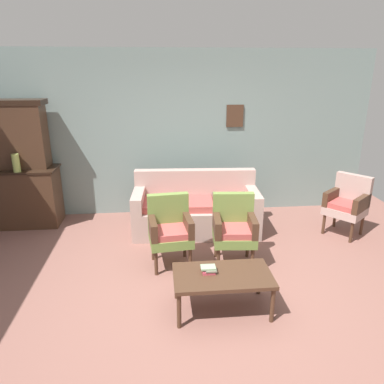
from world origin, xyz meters
TOP-DOWN VIEW (x-y plane):
  - ground_plane at (0.00, 0.00)m, footprint 7.68×7.68m
  - wall_back_with_decor at (0.00, 2.63)m, footprint 6.40×0.09m
  - side_cabinet at (-2.54, 2.25)m, footprint 1.16×0.55m
  - cabinet_upper_hutch at (-2.54, 2.33)m, footprint 0.99×0.38m
  - vase_on_cabinet at (-2.48, 2.06)m, footprint 0.11×0.11m
  - floral_couch at (0.17, 1.76)m, footprint 1.92×0.90m
  - armchair_by_doorway at (-0.26, 0.78)m, footprint 0.57×0.54m
  - armchair_near_couch_end at (0.55, 0.74)m, footprint 0.56×0.53m
  - wingback_chair_by_fireplace at (2.41, 1.44)m, footprint 0.71×0.71m
  - coffee_table at (0.24, -0.22)m, footprint 1.00×0.56m
  - book_stack_on_table at (0.10, -0.17)m, footprint 0.16×0.12m

SIDE VIEW (x-z plane):
  - ground_plane at x=0.00m, z-range 0.00..0.00m
  - floral_couch at x=0.17m, z-range -0.12..0.78m
  - coffee_table at x=0.24m, z-range 0.17..0.59m
  - book_stack_on_table at x=0.10m, z-range 0.42..0.49m
  - side_cabinet at x=-2.54m, z-range 0.00..0.93m
  - armchair_by_doorway at x=-0.26m, z-range 0.05..0.95m
  - armchair_near_couch_end at x=0.55m, z-range 0.05..0.95m
  - wingback_chair_by_fireplace at x=2.41m, z-range 0.05..0.95m
  - vase_on_cabinet at x=-2.48m, z-range 0.93..1.20m
  - wall_back_with_decor at x=0.00m, z-range 0.00..2.70m
  - cabinet_upper_hutch at x=-2.54m, z-range 0.94..1.97m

